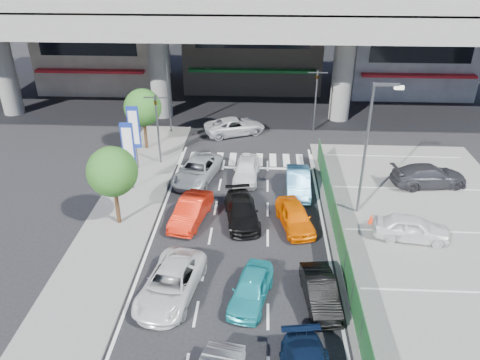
# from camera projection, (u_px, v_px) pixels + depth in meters

# --- Properties ---
(ground) EXTENTS (120.00, 120.00, 0.00)m
(ground) POSITION_uv_depth(u_px,v_px,m) (236.00, 272.00, 23.35)
(ground) COLOR black
(ground) RESTS_ON ground
(parking_lot) EXTENTS (12.00, 28.00, 0.06)m
(parking_lot) POSITION_uv_depth(u_px,v_px,m) (446.00, 254.00, 24.60)
(parking_lot) COLOR slate
(parking_lot) RESTS_ON ground
(sidewalk_left) EXTENTS (4.00, 30.00, 0.12)m
(sidewalk_left) POSITION_uv_depth(u_px,v_px,m) (120.00, 223.00, 27.16)
(sidewalk_left) COLOR slate
(sidewalk_left) RESTS_ON ground
(fence_run) EXTENTS (0.16, 22.00, 1.80)m
(fence_run) POSITION_uv_depth(u_px,v_px,m) (342.00, 248.00, 23.57)
(fence_run) COLOR #1C5326
(fence_run) RESTS_ON ground
(expressway) EXTENTS (64.00, 14.00, 10.75)m
(expressway) POSITION_uv_depth(u_px,v_px,m) (251.00, 17.00, 38.59)
(expressway) COLOR slate
(expressway) RESTS_ON ground
(building_west) EXTENTS (12.00, 10.90, 13.00)m
(building_west) POSITION_uv_depth(u_px,v_px,m) (102.00, 23.00, 49.16)
(building_west) COLOR gray
(building_west) RESTS_ON ground
(building_center) EXTENTS (14.00, 10.90, 15.00)m
(building_center) POSITION_uv_depth(u_px,v_px,m) (254.00, 12.00, 48.86)
(building_center) COLOR gray
(building_center) RESTS_ON ground
(building_east) EXTENTS (12.00, 10.90, 12.00)m
(building_east) POSITION_uv_depth(u_px,v_px,m) (409.00, 31.00, 47.96)
(building_east) COLOR gray
(building_east) RESTS_ON ground
(traffic_light_left) EXTENTS (1.60, 1.24, 5.20)m
(traffic_light_left) POSITION_uv_depth(u_px,v_px,m) (156.00, 112.00, 32.34)
(traffic_light_left) COLOR #595B60
(traffic_light_left) RESTS_ON ground
(traffic_light_right) EXTENTS (1.60, 1.24, 5.20)m
(traffic_light_right) POSITION_uv_depth(u_px,v_px,m) (317.00, 85.00, 37.98)
(traffic_light_right) COLOR #595B60
(traffic_light_right) RESTS_ON ground
(street_lamp_right) EXTENTS (1.65, 0.22, 8.00)m
(street_lamp_right) POSITION_uv_depth(u_px,v_px,m) (370.00, 139.00, 26.06)
(street_lamp_right) COLOR #595B60
(street_lamp_right) RESTS_ON ground
(street_lamp_left) EXTENTS (1.65, 0.22, 8.00)m
(street_lamp_left) POSITION_uv_depth(u_px,v_px,m) (170.00, 77.00, 37.24)
(street_lamp_left) COLOR #595B60
(street_lamp_left) RESTS_ON ground
(signboard_near) EXTENTS (0.80, 0.14, 4.70)m
(signboard_near) POSITION_uv_depth(u_px,v_px,m) (128.00, 147.00, 29.27)
(signboard_near) COLOR #595B60
(signboard_near) RESTS_ON ground
(signboard_far) EXTENTS (0.80, 0.14, 4.70)m
(signboard_far) POSITION_uv_depth(u_px,v_px,m) (134.00, 129.00, 31.93)
(signboard_far) COLOR #595B60
(signboard_far) RESTS_ON ground
(tree_near) EXTENTS (2.80, 2.80, 4.80)m
(tree_near) POSITION_uv_depth(u_px,v_px,m) (112.00, 172.00, 25.59)
(tree_near) COLOR #382314
(tree_near) RESTS_ON ground
(tree_far) EXTENTS (2.80, 2.80, 4.80)m
(tree_far) POSITION_uv_depth(u_px,v_px,m) (143.00, 108.00, 34.87)
(tree_far) COLOR #382314
(tree_far) RESTS_ON ground
(sedan_white_mid_left) EXTENTS (3.08, 5.28, 1.38)m
(sedan_white_mid_left) POSITION_uv_depth(u_px,v_px,m) (171.00, 283.00, 21.54)
(sedan_white_mid_left) COLOR silver
(sedan_white_mid_left) RESTS_ON ground
(taxi_teal_mid) EXTENTS (2.34, 4.06, 1.30)m
(taxi_teal_mid) POSITION_uv_depth(u_px,v_px,m) (251.00, 289.00, 21.28)
(taxi_teal_mid) COLOR teal
(taxi_teal_mid) RESTS_ON ground
(hatch_black_mid_right) EXTENTS (1.73, 3.93, 1.26)m
(hatch_black_mid_right) POSITION_uv_depth(u_px,v_px,m) (320.00, 292.00, 21.12)
(hatch_black_mid_right) COLOR black
(hatch_black_mid_right) RESTS_ON ground
(taxi_orange_left) EXTENTS (2.28, 4.40, 1.38)m
(taxi_orange_left) POSITION_uv_depth(u_px,v_px,m) (191.00, 211.00, 27.12)
(taxi_orange_left) COLOR red
(taxi_orange_left) RESTS_ON ground
(sedan_black_mid) EXTENTS (2.53, 4.66, 1.28)m
(sedan_black_mid) POSITION_uv_depth(u_px,v_px,m) (242.00, 211.00, 27.17)
(sedan_black_mid) COLOR black
(sedan_black_mid) RESTS_ON ground
(taxi_orange_right) EXTENTS (2.45, 4.21, 1.35)m
(taxi_orange_right) POSITION_uv_depth(u_px,v_px,m) (295.00, 217.00, 26.61)
(taxi_orange_right) COLOR #F26700
(taxi_orange_right) RESTS_ON ground
(wagon_silver_front_left) EXTENTS (3.42, 5.37, 1.38)m
(wagon_silver_front_left) POSITION_uv_depth(u_px,v_px,m) (197.00, 170.00, 31.70)
(wagon_silver_front_left) COLOR #A4A8AB
(wagon_silver_front_left) RESTS_ON ground
(sedan_white_front_mid) EXTENTS (1.89, 4.15, 1.38)m
(sedan_white_front_mid) POSITION_uv_depth(u_px,v_px,m) (246.00, 170.00, 31.79)
(sedan_white_front_mid) COLOR white
(sedan_white_front_mid) RESTS_ON ground
(kei_truck_front_right) EXTENTS (1.54, 4.21, 1.38)m
(kei_truck_front_right) POSITION_uv_depth(u_px,v_px,m) (298.00, 182.00, 30.21)
(kei_truck_front_right) COLOR #4F9FD4
(kei_truck_front_right) RESTS_ON ground
(crossing_wagon_silver) EXTENTS (5.51, 4.08, 1.39)m
(crossing_wagon_silver) POSITION_uv_depth(u_px,v_px,m) (235.00, 126.00, 38.86)
(crossing_wagon_silver) COLOR #B6B9BF
(crossing_wagon_silver) RESTS_ON ground
(parked_sedan_white) EXTENTS (4.25, 2.20, 1.38)m
(parked_sedan_white) POSITION_uv_depth(u_px,v_px,m) (411.00, 228.00, 25.48)
(parked_sedan_white) COLOR white
(parked_sedan_white) RESTS_ON parking_lot
(parked_sedan_dgrey) EXTENTS (5.13, 2.62, 1.43)m
(parked_sedan_dgrey) POSITION_uv_depth(u_px,v_px,m) (429.00, 176.00, 30.84)
(parked_sedan_dgrey) COLOR #302F34
(parked_sedan_dgrey) RESTS_ON parking_lot
(traffic_cone) EXTENTS (0.37, 0.37, 0.62)m
(traffic_cone) POSITION_uv_depth(u_px,v_px,m) (371.00, 218.00, 26.99)
(traffic_cone) COLOR #FB2A0D
(traffic_cone) RESTS_ON parking_lot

